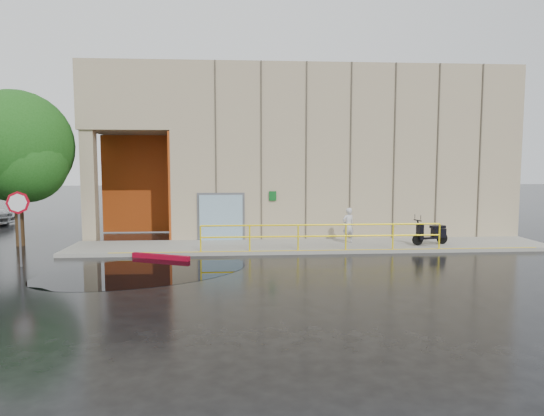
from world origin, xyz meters
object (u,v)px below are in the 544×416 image
at_px(stop_sign, 18,212).
at_px(red_curb, 161,257).
at_px(person, 348,225).
at_px(tree_near, 18,151).
at_px(scooter, 431,227).

height_order(stop_sign, red_curb, stop_sign).
bearing_deg(person, tree_near, -23.99).
relative_size(person, scooter, 0.89).
relative_size(person, tree_near, 0.23).
bearing_deg(stop_sign, person, -6.67).
xyz_separation_m(person, stop_sign, (-12.20, -3.21, 1.00)).
distance_m(stop_sign, tree_near, 5.08).
bearing_deg(red_curb, tree_near, 152.81).
height_order(scooter, tree_near, tree_near).
bearing_deg(scooter, tree_near, 161.54).
height_order(person, red_curb, person).
xyz_separation_m(scooter, stop_sign, (-15.56, -2.53, 1.02)).
distance_m(person, stop_sign, 12.66).
bearing_deg(person, scooter, 148.69).
height_order(person, scooter, person).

